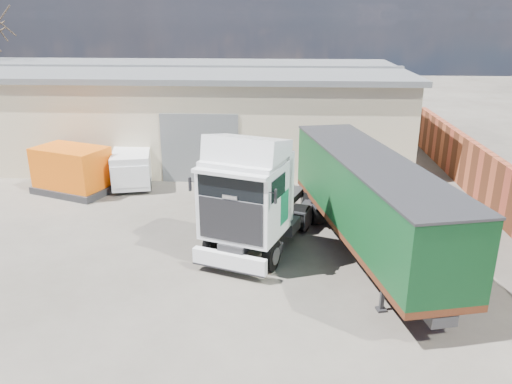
# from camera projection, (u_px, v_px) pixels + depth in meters

# --- Properties ---
(ground) EXTENTS (120.00, 120.00, 0.00)m
(ground) POSITION_uv_depth(u_px,v_px,m) (212.00, 277.00, 16.70)
(ground) COLOR black
(ground) RESTS_ON ground
(warehouse) EXTENTS (30.60, 12.60, 5.42)m
(warehouse) POSITION_uv_depth(u_px,v_px,m) (152.00, 110.00, 31.18)
(warehouse) COLOR #B5AC8B
(warehouse) RESTS_ON ground
(brick_boundary_wall) EXTENTS (0.35, 26.00, 2.50)m
(brick_boundary_wall) POSITION_uv_depth(u_px,v_px,m) (498.00, 189.00, 21.30)
(brick_boundary_wall) COLOR brown
(brick_boundary_wall) RESTS_ON ground
(tractor_unit) EXTENTS (4.69, 7.20, 4.60)m
(tractor_unit) POSITION_uv_depth(u_px,v_px,m) (255.00, 201.00, 18.01)
(tractor_unit) COLOR black
(tractor_unit) RESTS_ON ground
(box_trailer) EXTENTS (4.75, 11.31, 3.68)m
(box_trailer) POSITION_uv_depth(u_px,v_px,m) (368.00, 197.00, 17.52)
(box_trailer) COLOR #2D2D30
(box_trailer) RESTS_ON ground
(panel_van) EXTENTS (2.77, 4.77, 1.83)m
(panel_van) POSITION_uv_depth(u_px,v_px,m) (133.00, 165.00, 25.72)
(panel_van) COLOR black
(panel_van) RESTS_ON ground
(orange_skip) EXTENTS (4.19, 3.41, 2.26)m
(orange_skip) POSITION_uv_depth(u_px,v_px,m) (72.00, 173.00, 24.37)
(orange_skip) COLOR #2D2D30
(orange_skip) RESTS_ON ground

